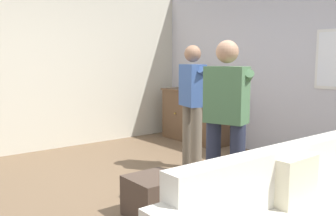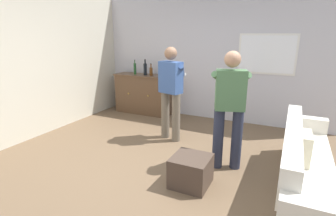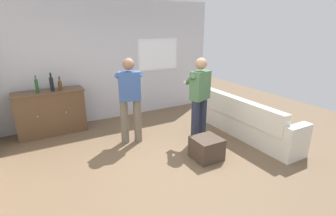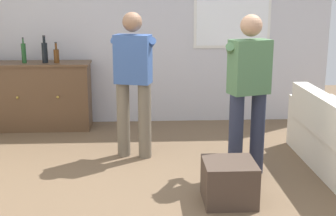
% 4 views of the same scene
% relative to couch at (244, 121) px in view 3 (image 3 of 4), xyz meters
% --- Properties ---
extents(ground, '(10.40, 10.40, 0.00)m').
position_rel_couch_xyz_m(ground, '(-1.93, -0.19, -0.32)').
color(ground, brown).
extents(wall_back_with_window, '(5.20, 0.15, 2.80)m').
position_rel_couch_xyz_m(wall_back_with_window, '(-1.90, 2.47, 1.08)').
color(wall_back_with_window, silver).
rests_on(wall_back_with_window, ground).
extents(couch, '(0.57, 2.56, 0.83)m').
position_rel_couch_xyz_m(couch, '(0.00, 0.00, 0.00)').
color(couch, silver).
rests_on(couch, ground).
extents(sideboard_cabinet, '(1.40, 0.49, 0.95)m').
position_rel_couch_xyz_m(sideboard_cabinet, '(-3.50, 2.11, 0.16)').
color(sideboard_cabinet, brown).
rests_on(sideboard_cabinet, ground).
extents(bottle_wine_green, '(0.06, 0.06, 0.35)m').
position_rel_couch_xyz_m(bottle_wine_green, '(-3.69, 2.08, 0.77)').
color(bottle_wine_green, '#1E4C23').
rests_on(bottle_wine_green, sideboard_cabinet).
extents(bottle_liquor_amber, '(0.07, 0.07, 0.28)m').
position_rel_couch_xyz_m(bottle_liquor_amber, '(-3.26, 2.09, 0.73)').
color(bottle_liquor_amber, '#593314').
rests_on(bottle_liquor_amber, sideboard_cabinet).
extents(bottle_spirits_clear, '(0.08, 0.08, 0.38)m').
position_rel_couch_xyz_m(bottle_spirits_clear, '(-3.41, 2.09, 0.78)').
color(bottle_spirits_clear, black).
rests_on(bottle_spirits_clear, sideboard_cabinet).
extents(ottoman, '(0.47, 0.47, 0.39)m').
position_rel_couch_xyz_m(ottoman, '(-1.29, -0.41, -0.12)').
color(ottoman, '#47382D').
rests_on(ottoman, ground).
extents(person_standing_left, '(0.54, 0.52, 1.68)m').
position_rel_couch_xyz_m(person_standing_left, '(-2.18, 0.89, 0.62)').
color(person_standing_left, '#6B6051').
rests_on(person_standing_left, ground).
extents(person_standing_right, '(0.53, 0.52, 1.68)m').
position_rel_couch_xyz_m(person_standing_right, '(-0.99, 0.26, 0.62)').
color(person_standing_right, '#282D42').
rests_on(person_standing_right, ground).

